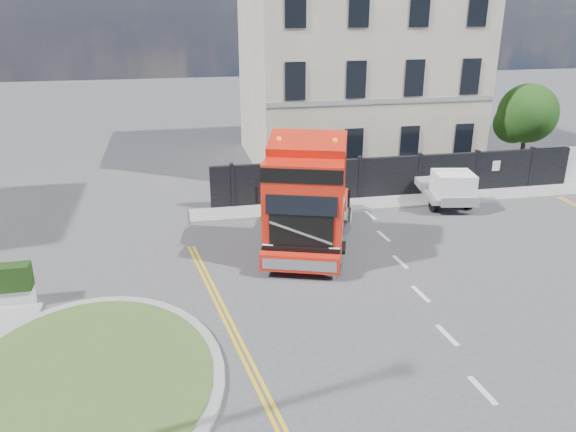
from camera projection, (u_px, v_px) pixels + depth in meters
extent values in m
plane|color=#424244|center=(328.00, 297.00, 17.77)|extent=(120.00, 120.00, 0.00)
cylinder|color=gray|center=(85.00, 382.00, 13.66)|extent=(6.80, 6.80, 0.12)
cylinder|color=#355321|center=(84.00, 379.00, 13.63)|extent=(6.20, 6.20, 0.05)
cube|color=black|center=(399.00, 177.00, 26.82)|extent=(18.00, 0.25, 2.00)
cube|color=silver|center=(557.00, 167.00, 28.44)|extent=(2.60, 0.12, 2.00)
cube|color=beige|center=(354.00, 65.00, 32.12)|extent=(12.00, 10.00, 11.00)
cylinder|color=#382619|center=(522.00, 149.00, 31.12)|extent=(0.24, 0.24, 2.40)
sphere|color=#173710|center=(528.00, 113.00, 30.42)|extent=(3.20, 3.20, 3.20)
sphere|color=#173710|center=(514.00, 123.00, 30.91)|extent=(2.20, 2.20, 2.20)
cube|color=gray|center=(405.00, 201.00, 26.32)|extent=(20.00, 1.60, 0.12)
cube|color=black|center=(310.00, 219.00, 22.05)|extent=(4.73, 7.30, 0.49)
cube|color=red|center=(305.00, 198.00, 19.77)|extent=(3.47, 3.54, 3.02)
cube|color=red|center=(309.00, 155.00, 20.38)|extent=(2.87, 1.80, 1.51)
cube|color=black|center=(301.00, 198.00, 18.33)|extent=(2.27, 0.84, 1.13)
cube|color=red|center=(300.00, 263.00, 18.77)|extent=(2.68, 1.24, 0.59)
cylinder|color=black|center=(270.00, 251.00, 19.72)|extent=(0.69, 1.17, 1.12)
cylinder|color=gray|center=(270.00, 251.00, 19.72)|extent=(0.57, 0.71, 0.62)
cylinder|color=black|center=(336.00, 255.00, 19.44)|extent=(0.69, 1.17, 1.12)
cylinder|color=gray|center=(336.00, 255.00, 19.44)|extent=(0.57, 0.71, 0.62)
cylinder|color=black|center=(284.00, 214.00, 23.28)|extent=(0.69, 1.17, 1.12)
cylinder|color=gray|center=(284.00, 214.00, 23.28)|extent=(0.57, 0.71, 0.62)
cylinder|color=black|center=(340.00, 216.00, 23.00)|extent=(0.69, 1.17, 1.12)
cylinder|color=gray|center=(340.00, 216.00, 23.00)|extent=(0.57, 0.71, 0.62)
cylinder|color=black|center=(288.00, 204.00, 24.49)|extent=(0.69, 1.17, 1.12)
cylinder|color=gray|center=(288.00, 204.00, 24.49)|extent=(0.57, 0.71, 0.62)
cylinder|color=black|center=(342.00, 206.00, 24.21)|extent=(0.69, 1.17, 1.12)
cylinder|color=gray|center=(342.00, 206.00, 24.21)|extent=(0.57, 0.71, 0.62)
cube|color=gray|center=(438.00, 189.00, 26.34)|extent=(2.43, 4.46, 0.22)
cube|color=white|center=(453.00, 185.00, 24.93)|extent=(1.94, 1.87, 1.14)
cylinder|color=black|center=(434.00, 205.00, 25.08)|extent=(0.22, 0.62, 0.62)
cylinder|color=black|center=(468.00, 203.00, 25.40)|extent=(0.22, 0.62, 0.62)
cylinder|color=black|center=(410.00, 188.00, 27.50)|extent=(0.22, 0.62, 0.62)
cylinder|color=black|center=(441.00, 186.00, 27.82)|extent=(0.22, 0.62, 0.62)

